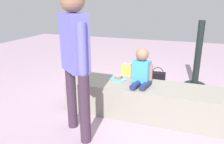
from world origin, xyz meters
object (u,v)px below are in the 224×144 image
object	(u,v)px
child_seated	(142,69)
adult_standing	(75,52)
gift_bag	(128,72)
cake_plate	(119,78)
water_bottle_near_gift	(211,98)
party_cup_red	(139,85)
cake_box_white	(112,80)
handbag_black_leather	(157,79)

from	to	relation	value
child_seated	adult_standing	bearing A→B (deg)	-129.29
gift_bag	cake_plate	bearing A→B (deg)	-80.34
child_seated	water_bottle_near_gift	xyz separation A→B (m)	(0.93, 0.66, -0.55)
party_cup_red	cake_box_white	distance (m)	0.55
water_bottle_near_gift	party_cup_red	xyz separation A→B (m)	(-1.14, 0.27, -0.04)
gift_bag	cake_box_white	bearing A→B (deg)	-122.74
adult_standing	cake_plate	distance (m)	0.97
gift_bag	party_cup_red	size ratio (longest dim) A/B	3.42
handbag_black_leather	child_seated	bearing A→B (deg)	-93.32
handbag_black_leather	water_bottle_near_gift	bearing A→B (deg)	-28.05
adult_standing	handbag_black_leather	size ratio (longest dim) A/B	4.52
cake_plate	gift_bag	distance (m)	1.29
cake_plate	party_cup_red	distance (m)	0.91
cake_plate	gift_bag	bearing A→B (deg)	99.66
party_cup_red	cake_box_white	size ratio (longest dim) A/B	0.30
cake_plate	party_cup_red	world-z (taller)	cake_plate
party_cup_red	handbag_black_leather	xyz separation A→B (m)	(0.28, 0.19, 0.09)
adult_standing	child_seated	bearing A→B (deg)	50.71
water_bottle_near_gift	cake_box_white	size ratio (longest dim) A/B	0.61
adult_standing	cake_plate	bearing A→B (deg)	74.75
child_seated	handbag_black_leather	size ratio (longest dim) A/B	1.38
adult_standing	party_cup_red	xyz separation A→B (m)	(0.34, 1.61, -0.91)
adult_standing	water_bottle_near_gift	bearing A→B (deg)	42.00
party_cup_red	cake_plate	bearing A→B (deg)	-98.79
cake_plate	gift_bag	size ratio (longest dim) A/B	0.72
water_bottle_near_gift	party_cup_red	size ratio (longest dim) A/B	2.04
cake_plate	cake_box_white	world-z (taller)	cake_plate
gift_bag	child_seated	bearing A→B (deg)	-67.68
water_bottle_near_gift	gift_bag	bearing A→B (deg)	155.08
cake_plate	water_bottle_near_gift	bearing A→B (deg)	23.21
child_seated	adult_standing	distance (m)	0.94
adult_standing	cake_plate	world-z (taller)	adult_standing
child_seated	cake_plate	world-z (taller)	child_seated
party_cup_red	child_seated	bearing A→B (deg)	-76.88
gift_bag	water_bottle_near_gift	size ratio (longest dim) A/B	1.68
child_seated	adult_standing	size ratio (longest dim) A/B	0.30
adult_standing	cake_box_white	bearing A→B (deg)	96.81
cake_plate	cake_box_white	xyz separation A→B (m)	(-0.42, 0.91, -0.39)
party_cup_red	cake_box_white	world-z (taller)	cake_box_white
party_cup_red	handbag_black_leather	distance (m)	0.35
adult_standing	gift_bag	distance (m)	2.19
gift_bag	cake_box_white	distance (m)	0.40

